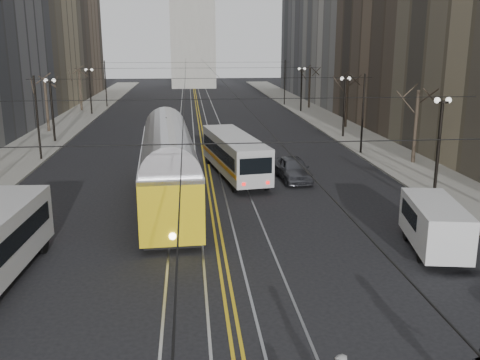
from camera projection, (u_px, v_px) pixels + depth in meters
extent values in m
cube|color=gray|center=(58.00, 130.00, 56.27)|extent=(5.00, 140.00, 0.15)
cube|color=gray|center=(336.00, 126.00, 59.07)|extent=(5.00, 140.00, 0.15)
cube|color=gray|center=(201.00, 129.00, 57.69)|extent=(4.80, 130.00, 0.02)
cube|color=gold|center=(201.00, 129.00, 57.68)|extent=(0.42, 130.00, 0.01)
cylinder|color=black|center=(53.00, 112.00, 48.96)|extent=(0.20, 0.20, 5.60)
cylinder|color=black|center=(90.00, 93.00, 68.24)|extent=(0.20, 0.20, 5.60)
cylinder|color=black|center=(438.00, 148.00, 32.24)|extent=(0.20, 0.20, 5.60)
cylinder|color=black|center=(344.00, 109.00, 51.52)|extent=(0.20, 0.20, 5.60)
cylinder|color=black|center=(301.00, 91.00, 70.80)|extent=(0.20, 0.20, 5.60)
cylinder|color=#382D23|center=(47.00, 105.00, 54.56)|extent=(0.28, 0.28, 5.60)
cylinder|color=#382D23|center=(80.00, 90.00, 71.91)|extent=(0.28, 0.28, 5.60)
cylinder|color=#382D23|center=(416.00, 128.00, 40.14)|extent=(0.28, 0.28, 5.60)
cylinder|color=#382D23|center=(346.00, 102.00, 57.49)|extent=(0.28, 0.28, 5.60)
cylinder|color=#382D23|center=(309.00, 88.00, 74.85)|extent=(0.28, 0.28, 5.60)
cylinder|color=black|center=(185.00, 72.00, 56.05)|extent=(0.03, 120.00, 0.03)
cylinder|color=black|center=(214.00, 72.00, 56.34)|extent=(0.03, 120.00, 0.03)
cylinder|color=black|center=(37.00, 119.00, 41.20)|extent=(0.16, 0.16, 6.60)
cylinder|color=black|center=(106.00, 84.00, 75.91)|extent=(0.16, 0.16, 6.60)
cylinder|color=black|center=(363.00, 115.00, 43.61)|extent=(0.16, 0.16, 6.60)
cylinder|color=black|center=(285.00, 83.00, 78.32)|extent=(0.16, 0.16, 6.60)
cube|color=gold|center=(168.00, 174.00, 30.18)|extent=(3.66, 15.54, 3.63)
cube|color=#BABABA|center=(234.00, 156.00, 36.91)|extent=(3.98, 11.00, 2.81)
cube|color=silver|center=(434.00, 228.00, 23.44)|extent=(2.79, 5.32, 2.24)
imported|color=#3A3C41|center=(293.00, 169.00, 35.84)|extent=(2.09, 4.74, 1.59)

